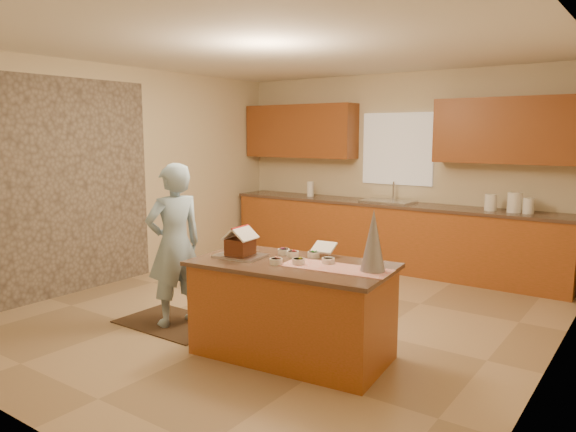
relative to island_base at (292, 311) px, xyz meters
The scene contains 28 objects.
floor 1.15m from the island_base, 128.89° to the left, with size 5.50×5.50×0.00m, color tan.
ceiling 2.56m from the island_base, 128.89° to the left, with size 5.50×5.50×0.00m, color silver.
wall_back 3.78m from the island_base, 100.74° to the left, with size 5.50×5.50×0.00m, color beige.
wall_front 2.24m from the island_base, 109.71° to the right, with size 5.50×5.50×0.00m, color beige.
wall_left 3.43m from the island_base, 165.12° to the left, with size 5.50×5.50×0.00m, color beige.
wall_right 2.22m from the island_base, 24.95° to the left, with size 5.50×5.50×0.00m, color beige.
stone_accent 3.28m from the island_base, behind, with size 2.50×2.50×0.00m, color gray.
window_curtain 3.84m from the island_base, 100.83° to the left, with size 1.05×0.03×1.00m, color white.
back_counter_base 3.37m from the island_base, 101.69° to the left, with size 4.80×0.60×0.88m, color #9E4820.
back_counter_top 3.40m from the island_base, 101.69° to the left, with size 4.85×0.63×0.04m, color brown.
upper_cabinet_left 4.35m from the island_base, 123.16° to the left, with size 1.85×0.35×0.80m, color brown.
upper_cabinet_right 3.84m from the island_base, 75.74° to the left, with size 1.85×0.35×0.80m, color brown.
sink 3.40m from the island_base, 101.69° to the left, with size 0.70×0.45×0.12m, color silver.
faucet 3.61m from the island_base, 101.10° to the left, with size 0.03×0.03×0.28m, color silver.
island_base is the anchor object (origin of this frame).
island_top 0.40m from the island_base, ahead, with size 1.65×0.86×0.04m, color brown.
table_runner 0.58m from the island_base, ahead, with size 0.88×0.32×0.01m, color red.
baking_tray 0.65m from the island_base, 168.62° to the right, with size 0.40×0.30×0.02m, color silver.
cookbook 0.62m from the island_base, 74.64° to the left, with size 0.19×0.02×0.16m, color white.
tinsel_tree 0.96m from the island_base, ahead, with size 0.19×0.19×0.48m, color #B1B1BD.
rug 1.46m from the island_base, behind, with size 1.07×0.70×0.01m, color black.
boy 1.42m from the island_base, behind, with size 0.58×0.38×1.58m, color #90B3CD.
canister_a 3.43m from the island_base, 78.00° to the left, with size 0.15×0.15×0.21m, color white.
canister_b 3.50m from the island_base, 73.48° to the left, with size 0.17×0.17×0.24m, color white.
canister_c 3.54m from the island_base, 70.94° to the left, with size 0.13×0.13×0.19m, color white.
paper_towel 3.89m from the island_base, 120.75° to the left, with size 0.10×0.10×0.22m, color white.
gingerbread_house 0.72m from the island_base, 168.62° to the right, with size 0.27×0.27×0.25m.
candy_bowls 0.46m from the island_base, 91.75° to the left, with size 0.61×0.49×0.05m.
Camera 1 is at (3.19, -4.44, 1.86)m, focal length 33.91 mm.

